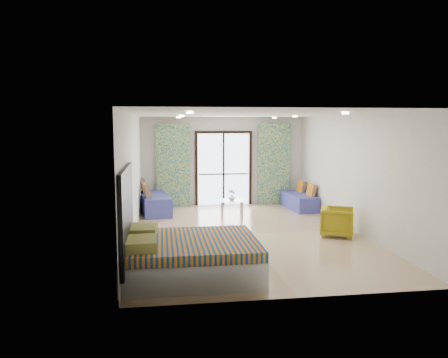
{
  "coord_description": "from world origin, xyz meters",
  "views": [
    {
      "loc": [
        -1.9,
        -9.53,
        2.47
      ],
      "look_at": [
        -0.39,
        0.92,
        1.15
      ],
      "focal_mm": 35.0,
      "sensor_mm": 36.0,
      "label": 1
    }
  ],
  "objects": [
    {
      "name": "curtain_left",
      "position": [
        -1.55,
        3.57,
        1.25
      ],
      "size": [
        1.0,
        0.1,
        2.5
      ],
      "primitive_type": "cube",
      "color": "beige",
      "rests_on": "floor"
    },
    {
      "name": "floor",
      "position": [
        0.0,
        0.0,
        0.0
      ],
      "size": [
        5.0,
        7.5,
        0.01
      ],
      "primitive_type": null,
      "color": "tan",
      "rests_on": "ground"
    },
    {
      "name": "coffee_table",
      "position": [
        -0.0,
        2.1,
        0.37
      ],
      "size": [
        0.68,
        0.68,
        0.72
      ],
      "rotation": [
        0.0,
        0.0,
        -0.1
      ],
      "color": "silver",
      "rests_on": "floor"
    },
    {
      "name": "downlight_d",
      "position": [
        1.4,
        1.0,
        2.67
      ],
      "size": [
        0.12,
        0.12,
        0.02
      ],
      "primitive_type": "cylinder",
      "color": "#FFE0B2",
      "rests_on": "ceiling"
    },
    {
      "name": "downlight_a",
      "position": [
        -1.4,
        -2.0,
        2.67
      ],
      "size": [
        0.12,
        0.12,
        0.02
      ],
      "primitive_type": "cylinder",
      "color": "#FFE0B2",
      "rests_on": "ceiling"
    },
    {
      "name": "switch_plate",
      "position": [
        -2.47,
        -1.34,
        1.05
      ],
      "size": [
        0.02,
        0.1,
        0.1
      ],
      "primitive_type": "cube",
      "color": "silver",
      "rests_on": "wall_left"
    },
    {
      "name": "headboard",
      "position": [
        -2.46,
        -2.59,
        1.05
      ],
      "size": [
        0.06,
        2.1,
        1.5
      ],
      "primitive_type": "cube",
      "color": "black",
      "rests_on": "floor"
    },
    {
      "name": "curtain_right",
      "position": [
        1.55,
        3.57,
        1.25
      ],
      "size": [
        1.0,
        0.1,
        2.5
      ],
      "primitive_type": "cube",
      "color": "beige",
      "rests_on": "floor"
    },
    {
      "name": "downlight_f",
      "position": [
        1.4,
        3.0,
        2.67
      ],
      "size": [
        0.12,
        0.12,
        0.02
      ],
      "primitive_type": "cylinder",
      "color": "#FFE0B2",
      "rests_on": "ceiling"
    },
    {
      "name": "downlight_b",
      "position": [
        1.4,
        -2.0,
        2.67
      ],
      "size": [
        0.12,
        0.12,
        0.02
      ],
      "primitive_type": "cylinder",
      "color": "#FFE0B2",
      "rests_on": "ceiling"
    },
    {
      "name": "daybed_right",
      "position": [
        2.11,
        2.7,
        0.24
      ],
      "size": [
        0.74,
        1.64,
        0.79
      ],
      "rotation": [
        0.0,
        0.0,
        0.08
      ],
      "color": "#3C3F8F",
      "rests_on": "floor"
    },
    {
      "name": "balcony_rail",
      "position": [
        0.0,
        3.73,
        0.95
      ],
      "size": [
        1.52,
        0.03,
        0.04
      ],
      "primitive_type": "cube",
      "color": "#595451",
      "rests_on": "balcony_door"
    },
    {
      "name": "wall_front",
      "position": [
        0.0,
        -3.75,
        1.35
      ],
      "size": [
        5.0,
        0.01,
        2.7
      ],
      "primitive_type": null,
      "color": "silver",
      "rests_on": "ground"
    },
    {
      "name": "balcony_door",
      "position": [
        0.0,
        3.72,
        1.26
      ],
      "size": [
        1.76,
        0.08,
        2.28
      ],
      "color": "black",
      "rests_on": "floor"
    },
    {
      "name": "downlight_e",
      "position": [
        -1.4,
        3.0,
        2.67
      ],
      "size": [
        0.12,
        0.12,
        0.02
      ],
      "primitive_type": "cylinder",
      "color": "#FFE0B2",
      "rests_on": "ceiling"
    },
    {
      "name": "wall_left",
      "position": [
        -2.5,
        0.0,
        1.35
      ],
      "size": [
        0.01,
        7.5,
        2.7
      ],
      "primitive_type": null,
      "color": "silver",
      "rests_on": "ground"
    },
    {
      "name": "bed",
      "position": [
        -1.48,
        -2.59,
        0.32
      ],
      "size": [
        2.2,
        1.8,
        0.76
      ],
      "color": "silver",
      "rests_on": "floor"
    },
    {
      "name": "daybed_left",
      "position": [
        -2.12,
        2.73,
        0.29
      ],
      "size": [
        0.97,
        1.94,
        0.92
      ],
      "rotation": [
        0.0,
        0.0,
        0.13
      ],
      "color": "#3C3F8F",
      "rests_on": "floor"
    },
    {
      "name": "downlight_c",
      "position": [
        -1.4,
        1.0,
        2.67
      ],
      "size": [
        0.12,
        0.12,
        0.02
      ],
      "primitive_type": "cylinder",
      "color": "#FFE0B2",
      "rests_on": "ceiling"
    },
    {
      "name": "armchair",
      "position": [
        1.96,
        -0.48,
        0.35
      ],
      "size": [
        0.87,
        0.89,
        0.71
      ],
      "primitive_type": "imported",
      "rotation": [
        0.0,
        0.0,
        1.15
      ],
      "color": "#9C8D14",
      "rests_on": "floor"
    },
    {
      "name": "wall_back",
      "position": [
        0.0,
        3.75,
        1.35
      ],
      "size": [
        5.0,
        0.01,
        2.7
      ],
      "primitive_type": null,
      "color": "silver",
      "rests_on": "ground"
    },
    {
      "name": "wall_right",
      "position": [
        2.5,
        0.0,
        1.35
      ],
      "size": [
        0.01,
        7.5,
        2.7
      ],
      "primitive_type": null,
      "color": "silver",
      "rests_on": "ground"
    },
    {
      "name": "ceiling",
      "position": [
        0.0,
        0.0,
        2.7
      ],
      "size": [
        5.0,
        7.5,
        0.01
      ],
      "primitive_type": null,
      "color": "silver",
      "rests_on": "ground"
    },
    {
      "name": "vase",
      "position": [
        -0.0,
        2.08,
        0.49
      ],
      "size": [
        0.17,
        0.18,
        0.16
      ],
      "primitive_type": "imported",
      "rotation": [
        0.0,
        0.0,
        -0.06
      ],
      "color": "white",
      "rests_on": "coffee_table"
    }
  ]
}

